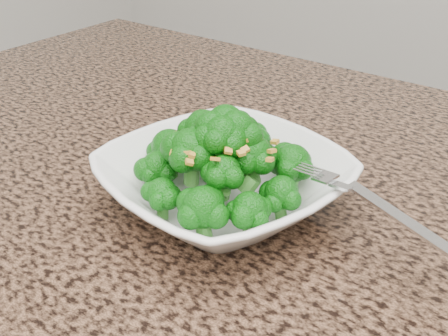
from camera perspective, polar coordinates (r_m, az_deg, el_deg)
The scene contains 5 objects.
granite_counter at distance 0.56m, azimuth 9.80°, elevation -10.67°, with size 1.64×1.04×0.03m, color brown.
bowl at distance 0.60m, azimuth 0.00°, elevation -1.61°, with size 0.25×0.25×0.06m, color white.
broccoli_pile at distance 0.57m, azimuth 0.00°, elevation 4.29°, with size 0.22×0.22×0.08m, color #0D650B, non-canonical shape.
garlic_topping at distance 0.55m, azimuth 0.00°, elevation 8.11°, with size 0.13×0.13×0.01m, color gold, non-canonical shape.
fork at distance 0.54m, azimuth 12.16°, elevation -1.96°, with size 0.18×0.03×0.01m, color silver, non-canonical shape.
Camera 1 is at (0.18, -0.09, 1.24)m, focal length 45.00 mm.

